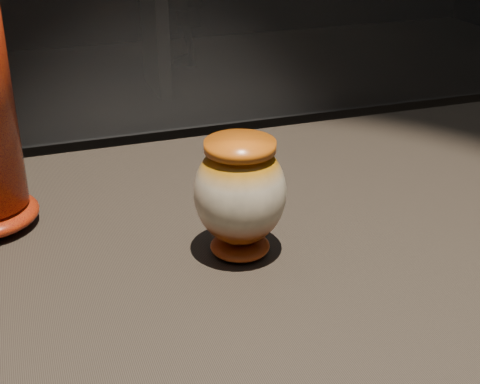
{
  "coord_description": "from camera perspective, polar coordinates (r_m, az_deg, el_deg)",
  "views": [
    {
      "loc": [
        -0.24,
        -0.7,
        1.34
      ],
      "look_at": [
        -0.01,
        -0.01,
        0.99
      ],
      "focal_mm": 50.0,
      "sensor_mm": 36.0,
      "label": 1
    }
  ],
  "objects": [
    {
      "name": "back_shelf",
      "position": [
        4.36,
        -18.84,
        15.27
      ],
      "size": [
        2.0,
        0.6,
        0.9
      ],
      "color": "black",
      "rests_on": "ground"
    },
    {
      "name": "main_vase",
      "position": [
        0.81,
        0.0,
        -0.17
      ],
      "size": [
        0.15,
        0.15,
        0.15
      ],
      "rotation": [
        0.0,
        0.0,
        -0.38
      ],
      "color": "maroon",
      "rests_on": "display_plinth"
    }
  ]
}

